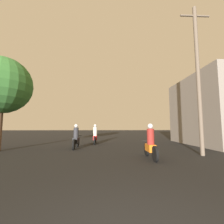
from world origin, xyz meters
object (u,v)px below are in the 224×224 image
(building_right_near, at_px, (215,111))
(street_tree, at_px, (2,85))
(motorcycle_black, at_px, (76,139))
(utility_pole_near, at_px, (198,75))
(motorcycle_red, at_px, (95,136))
(motorcycle_orange, at_px, (150,144))

(building_right_near, relative_size, street_tree, 1.20)
(street_tree, bearing_deg, motorcycle_black, 12.70)
(utility_pole_near, relative_size, street_tree, 1.40)
(motorcycle_red, bearing_deg, motorcycle_orange, -67.94)
(utility_pole_near, bearing_deg, street_tree, 170.83)
(utility_pole_near, bearing_deg, motorcycle_orange, -167.68)
(motorcycle_black, height_order, building_right_near, building_right_near)
(motorcycle_black, bearing_deg, utility_pole_near, -13.31)
(motorcycle_black, bearing_deg, building_right_near, 17.04)
(motorcycle_orange, height_order, street_tree, street_tree)
(building_right_near, height_order, street_tree, street_tree)
(motorcycle_black, height_order, motorcycle_red, motorcycle_red)
(building_right_near, relative_size, utility_pole_near, 0.86)
(motorcycle_black, xyz_separation_m, utility_pole_near, (6.79, -2.79, 3.50))
(motorcycle_orange, bearing_deg, street_tree, 154.58)
(utility_pole_near, height_order, street_tree, utility_pole_near)
(motorcycle_orange, xyz_separation_m, street_tree, (-8.37, 2.41, 3.30))
(motorcycle_orange, bearing_deg, utility_pole_near, 2.99)
(motorcycle_orange, xyz_separation_m, motorcycle_red, (-2.90, 5.96, 0.02))
(utility_pole_near, xyz_separation_m, street_tree, (-11.17, 1.80, -0.20))
(motorcycle_orange, relative_size, motorcycle_black, 0.95)
(motorcycle_red, bearing_deg, building_right_near, -9.94)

